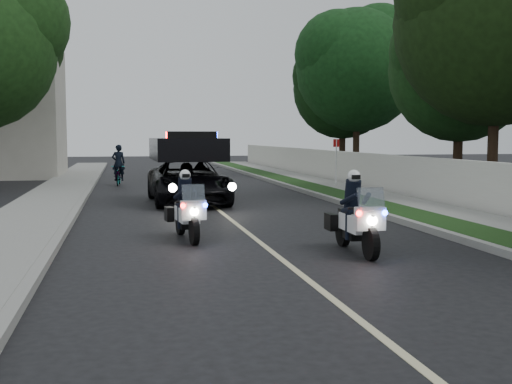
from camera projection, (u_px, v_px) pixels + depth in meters
ground at (293, 268)px, 10.64m from camera, size 120.00×120.00×0.00m
curb_right at (334, 200)px, 21.22m from camera, size 0.20×60.00×0.15m
grass_verge at (354, 200)px, 21.36m from camera, size 1.20×60.00×0.16m
sidewalk_right at (390, 199)px, 21.62m from camera, size 1.40×60.00×0.16m
property_wall at (418, 179)px, 21.77m from camera, size 0.22×60.00×1.50m
curb_left at (79, 206)px, 19.56m from camera, size 0.20×60.00×0.15m
sidewalk_left at (42, 206)px, 19.34m from camera, size 2.00×60.00×0.16m
lane_marking at (212, 205)px, 20.40m from camera, size 0.12×50.00×0.01m
police_moto_left at (187, 239)px, 13.63m from camera, size 0.80×1.82×1.50m
police_moto_right at (355, 253)px, 12.09m from camera, size 0.67×1.86×1.57m
police_suv at (188, 203)px, 20.98m from camera, size 2.53×5.23×2.51m
bicycle at (119, 185)px, 28.58m from camera, size 0.69×1.72×0.88m
cyclist at (119, 185)px, 28.58m from camera, size 0.63×0.46×1.62m
sign_post at (336, 188)px, 26.87m from camera, size 0.43×0.43×2.14m
tree_right_b at (457, 192)px, 24.90m from camera, size 7.09×7.09×9.12m
tree_right_c at (491, 199)px, 22.32m from camera, size 9.29×9.29×11.71m
tree_right_d at (356, 176)px, 35.34m from camera, size 7.64×7.64×11.21m
tree_right_e at (342, 174)px, 36.63m from camera, size 6.53×6.53×9.44m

